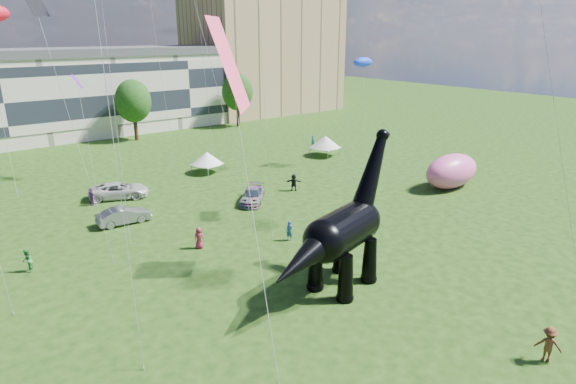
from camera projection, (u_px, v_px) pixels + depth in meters
ground at (356, 313)px, 27.80m from camera, size 220.00×220.00×0.00m
apartment_block at (263, 55)px, 96.19m from camera, size 28.00×18.00×22.00m
tree_mid_right at (133, 98)px, 69.96m from camera, size 5.20×5.20×9.44m
tree_far_right at (237, 89)px, 80.53m from camera, size 5.20×5.20×9.44m
dinosaur_sculpture at (340, 234)px, 29.32m from camera, size 11.98×4.73×9.80m
car_grey at (124, 216)px, 40.49m from camera, size 4.46×1.81×1.44m
car_white at (119, 190)px, 46.74m from camera, size 6.12×4.62×1.55m
car_dark at (252, 196)px, 45.57m from camera, size 4.56×4.69×1.35m
gazebo_near at (207, 158)px, 54.85m from camera, size 4.40×4.40×2.44m
gazebo_far at (325, 142)px, 62.28m from camera, size 4.56×4.56×2.66m
inflatable_pink at (452, 171)px, 49.60m from camera, size 7.14×3.68×3.54m
visitors at (197, 238)px, 35.72m from camera, size 51.22×43.00×1.87m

